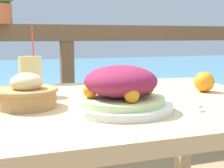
% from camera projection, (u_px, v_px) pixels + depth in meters
% --- Properties ---
extents(patio_table, '(1.12, 0.83, 0.76)m').
position_uv_depth(patio_table, '(111.00, 130.00, 1.05)').
color(patio_table, tan).
rests_on(patio_table, ground_plane).
extents(railing_fence, '(2.80, 0.08, 1.04)m').
position_uv_depth(railing_fence, '(67.00, 70.00, 1.78)').
color(railing_fence, brown).
rests_on(railing_fence, ground_plane).
extents(sea_backdrop, '(12.00, 4.00, 0.52)m').
position_uv_depth(sea_backdrop, '(34.00, 89.00, 4.20)').
color(sea_backdrop, teal).
rests_on(sea_backdrop, ground_plane).
extents(salad_plate, '(0.30, 0.30, 0.13)m').
position_uv_depth(salad_plate, '(121.00, 91.00, 0.89)').
color(salad_plate, silver).
rests_on(salad_plate, patio_table).
extents(drink_glass, '(0.08, 0.08, 0.25)m').
position_uv_depth(drink_glass, '(31.00, 76.00, 1.11)').
color(drink_glass, '#DBCC7F').
rests_on(drink_glass, patio_table).
extents(bread_basket, '(0.18, 0.18, 0.10)m').
position_uv_depth(bread_basket, '(27.00, 94.00, 0.92)').
color(bread_basket, '#AD7F47').
rests_on(bread_basket, patio_table).
extents(fork, '(0.02, 0.18, 0.00)m').
position_uv_depth(fork, '(186.00, 105.00, 0.95)').
color(fork, silver).
rests_on(fork, patio_table).
extents(knife, '(0.02, 0.18, 0.00)m').
position_uv_depth(knife, '(184.00, 101.00, 1.01)').
color(knife, silver).
rests_on(knife, patio_table).
extents(orange_near_basket, '(0.08, 0.08, 0.08)m').
position_uv_depth(orange_near_basket, '(204.00, 82.00, 1.18)').
color(orange_near_basket, orange).
rests_on(orange_near_basket, patio_table).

